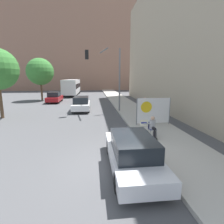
% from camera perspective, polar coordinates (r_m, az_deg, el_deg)
% --- Properties ---
extents(ground_plane, '(160.00, 160.00, 0.00)m').
position_cam_1_polar(ground_plane, '(7.60, 2.65, -16.64)').
color(ground_plane, '#4F4F51').
extents(sidewalk_curb, '(3.19, 90.00, 0.17)m').
position_cam_1_polar(sidewalk_curb, '(22.30, 4.48, 2.23)').
color(sidewalk_curb, '#B7B2A8').
rests_on(sidewalk_curb, ground_plane).
extents(building_backdrop_far, '(52.00, 12.00, 25.91)m').
position_cam_1_polar(building_backdrop_far, '(56.04, -7.62, 20.78)').
color(building_backdrop_far, '#936B56').
rests_on(building_backdrop_far, ground_plane).
extents(building_backdrop_right, '(10.00, 32.00, 15.31)m').
position_cam_1_polar(building_backdrop_right, '(22.09, 29.30, 20.57)').
color(building_backdrop_right, tan).
rests_on(building_backdrop_right, ground_plane).
extents(seated_protester, '(0.94, 0.77, 1.23)m').
position_cam_1_polar(seated_protester, '(10.21, 13.09, -4.55)').
color(seated_protester, '#474C56').
rests_on(seated_protester, sidewalk_curb).
extents(jogger_on_sidewalk, '(0.34, 0.34, 1.72)m').
position_cam_1_polar(jogger_on_sidewalk, '(13.78, 14.22, 0.38)').
color(jogger_on_sidewalk, '#334775').
rests_on(jogger_on_sidewalk, sidewalk_curb).
extents(pedestrian_behind, '(0.34, 0.34, 1.78)m').
position_cam_1_polar(pedestrian_behind, '(14.89, 10.53, 1.46)').
color(pedestrian_behind, black).
rests_on(pedestrian_behind, sidewalk_curb).
extents(protest_banner, '(2.52, 0.06, 1.94)m').
position_cam_1_polar(protest_banner, '(12.99, 13.28, 0.44)').
color(protest_banner, slate).
rests_on(protest_banner, sidewalk_curb).
extents(traffic_light_pole, '(3.44, 3.21, 6.19)m').
position_cam_1_polar(traffic_light_pole, '(17.52, -1.24, 13.82)').
color(traffic_light_pole, slate).
rests_on(traffic_light_pole, sidewalk_curb).
extents(parked_car_curbside, '(1.72, 4.60, 1.39)m').
position_cam_1_polar(parked_car_curbside, '(7.00, 6.60, -12.90)').
color(parked_car_curbside, silver).
rests_on(parked_car_curbside, ground_plane).
extents(car_on_road_nearest, '(1.78, 4.51, 1.52)m').
position_cam_1_polar(car_on_road_nearest, '(19.28, -9.99, 2.70)').
color(car_on_road_nearest, white).
rests_on(car_on_road_nearest, ground_plane).
extents(car_on_road_midblock, '(1.75, 4.17, 1.50)m').
position_cam_1_polar(car_on_road_midblock, '(26.61, -18.25, 4.59)').
color(car_on_road_midblock, maroon).
rests_on(car_on_road_midblock, ground_plane).
extents(city_bus_on_road, '(2.58, 11.09, 3.11)m').
position_cam_1_polar(city_bus_on_road, '(36.81, -12.97, 8.19)').
color(city_bus_on_road, silver).
rests_on(city_bus_on_road, ground_plane).
extents(street_tree_midblock, '(4.06, 4.06, 6.46)m').
position_cam_1_polar(street_tree_midblock, '(29.49, -22.42, 12.07)').
color(street_tree_midblock, brown).
rests_on(street_tree_midblock, ground_plane).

